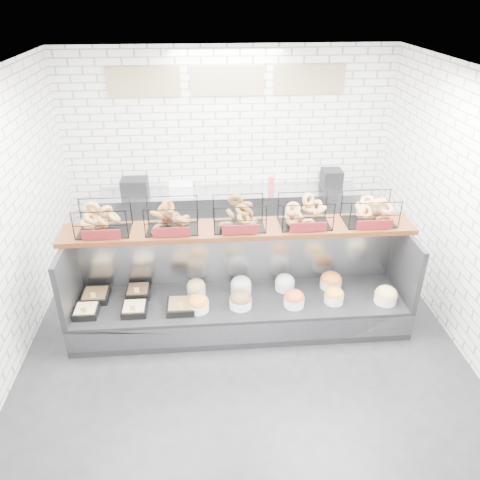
{
  "coord_description": "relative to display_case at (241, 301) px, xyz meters",
  "views": [
    {
      "loc": [
        -0.37,
        -4.29,
        3.75
      ],
      "look_at": [
        0.0,
        0.45,
        1.12
      ],
      "focal_mm": 35.0,
      "sensor_mm": 36.0,
      "label": 1
    }
  ],
  "objects": [
    {
      "name": "bagel_shelf",
      "position": [
        -0.02,
        0.18,
        1.06
      ],
      "size": [
        4.1,
        0.5,
        0.4
      ],
      "color": "#3E1C0D",
      "rests_on": "display_case"
    },
    {
      "name": "ground",
      "position": [
        -0.01,
        -0.34,
        -0.33
      ],
      "size": [
        5.5,
        5.5,
        0.0
      ],
      "primitive_type": "plane",
      "color": "black",
      "rests_on": "ground"
    },
    {
      "name": "prep_counter",
      "position": [
        -0.01,
        2.09,
        0.14
      ],
      "size": [
        4.0,
        0.6,
        1.2
      ],
      "color": "#93969B",
      "rests_on": "ground"
    },
    {
      "name": "display_case",
      "position": [
        0.0,
        0.0,
        0.0
      ],
      "size": [
        4.0,
        0.9,
        1.2
      ],
      "color": "black",
      "rests_on": "ground"
    },
    {
      "name": "room_shell",
      "position": [
        -0.01,
        0.26,
        1.73
      ],
      "size": [
        5.02,
        5.51,
        3.01
      ],
      "color": "white",
      "rests_on": "ground"
    }
  ]
}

